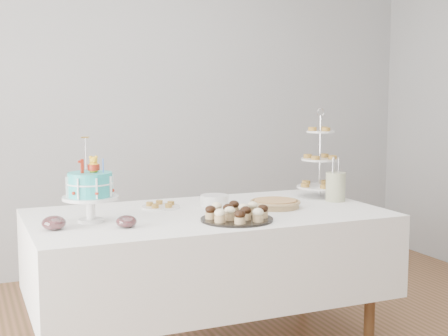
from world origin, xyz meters
name	(u,v)px	position (x,y,z in m)	size (l,w,h in m)	color
walls	(230,107)	(0.00, 0.00, 1.35)	(5.04, 4.04, 2.70)	#A0A2A5
table	(208,252)	(0.00, 0.30, 0.54)	(1.92, 1.02, 0.77)	white
birthday_cake	(91,199)	(-0.64, 0.28, 0.89)	(0.28, 0.28, 0.43)	white
cupcake_tray	(237,213)	(0.05, 0.03, 0.81)	(0.37, 0.37, 0.09)	black
pie	(275,203)	(0.40, 0.27, 0.80)	(0.29, 0.29, 0.05)	tan
tiered_stand	(320,160)	(0.84, 0.51, 1.00)	(0.29, 0.29, 0.56)	silver
plate_stack	(214,201)	(0.10, 0.46, 0.80)	(0.16, 0.16, 0.06)	white
pastry_plate	(161,205)	(-0.20, 0.52, 0.78)	(0.22, 0.22, 0.03)	white
jam_bowl_a	(54,223)	(-0.84, 0.17, 0.80)	(0.11, 0.11, 0.07)	silver
jam_bowl_b	(126,222)	(-0.51, 0.09, 0.80)	(0.10, 0.10, 0.06)	silver
utensil_pitcher	(336,186)	(0.84, 0.33, 0.86)	(0.13, 0.12, 0.27)	beige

